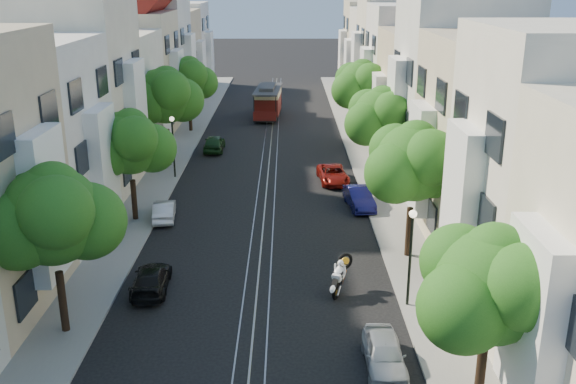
{
  "coord_description": "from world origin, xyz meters",
  "views": [
    {
      "loc": [
        1.3,
        -19.72,
        12.98
      ],
      "look_at": [
        1.37,
        12.49,
        2.2
      ],
      "focal_mm": 40.0,
      "sensor_mm": 36.0,
      "label": 1
    }
  ],
  "objects_px": {
    "tree_w_a": "(54,218)",
    "lamp_west": "(173,138)",
    "parked_car_w_far": "(214,143)",
    "tree_e_b": "(414,164)",
    "parked_car_e_near": "(384,354)",
    "tree_w_b": "(131,145)",
    "parked_car_e_far": "(333,174)",
    "tree_e_c": "(381,118)",
    "tree_e_d": "(362,86)",
    "cable_car": "(268,100)",
    "parked_car_e_mid": "(359,198)",
    "tree_e_a": "(492,290)",
    "parked_car_w_mid": "(164,210)",
    "tree_w_c": "(166,97)",
    "sportbike_rider": "(340,275)",
    "tree_w_d": "(189,80)",
    "parked_car_w_near": "(151,279)",
    "lamp_east": "(411,244)"
  },
  "relations": [
    {
      "from": "lamp_west",
      "to": "parked_car_w_far",
      "type": "xyz_separation_m",
      "value": [
        1.9,
        7.29,
        -2.2
      ]
    },
    {
      "from": "sportbike_rider",
      "to": "parked_car_e_mid",
      "type": "bearing_deg",
      "value": 102.66
    },
    {
      "from": "lamp_east",
      "to": "parked_car_w_far",
      "type": "bearing_deg",
      "value": 112.93
    },
    {
      "from": "lamp_west",
      "to": "sportbike_rider",
      "type": "height_order",
      "value": "lamp_west"
    },
    {
      "from": "tree_e_b",
      "to": "parked_car_e_far",
      "type": "bearing_deg",
      "value": 103.23
    },
    {
      "from": "tree_e_d",
      "to": "parked_car_w_near",
      "type": "relative_size",
      "value": 1.86
    },
    {
      "from": "tree_e_a",
      "to": "parked_car_w_mid",
      "type": "height_order",
      "value": "tree_e_a"
    },
    {
      "from": "tree_e_c",
      "to": "tree_w_a",
      "type": "relative_size",
      "value": 0.98
    },
    {
      "from": "lamp_east",
      "to": "tree_e_c",
      "type": "bearing_deg",
      "value": 86.56
    },
    {
      "from": "tree_e_b",
      "to": "parked_car_e_near",
      "type": "height_order",
      "value": "tree_e_b"
    },
    {
      "from": "tree_e_c",
      "to": "parked_car_e_mid",
      "type": "xyz_separation_m",
      "value": [
        -1.66,
        -3.83,
        -3.99
      ]
    },
    {
      "from": "parked_car_e_far",
      "to": "parked_car_w_near",
      "type": "bearing_deg",
      "value": -125.29
    },
    {
      "from": "tree_e_d",
      "to": "cable_car",
      "type": "distance_m",
      "value": 14.1
    },
    {
      "from": "tree_w_a",
      "to": "tree_w_c",
      "type": "bearing_deg",
      "value": 90.0
    },
    {
      "from": "tree_e_b",
      "to": "cable_car",
      "type": "bearing_deg",
      "value": 103.1
    },
    {
      "from": "cable_car",
      "to": "parked_car_w_far",
      "type": "xyz_separation_m",
      "value": [
        -3.9,
        -13.02,
        -1.04
      ]
    },
    {
      "from": "tree_w_d",
      "to": "parked_car_e_far",
      "type": "relative_size",
      "value": 1.66
    },
    {
      "from": "tree_w_a",
      "to": "lamp_west",
      "type": "bearing_deg",
      "value": 87.6
    },
    {
      "from": "parked_car_e_far",
      "to": "tree_e_c",
      "type": "bearing_deg",
      "value": -27.48
    },
    {
      "from": "tree_e_c",
      "to": "lamp_east",
      "type": "xyz_separation_m",
      "value": [
        -0.96,
        -15.98,
        -1.75
      ]
    },
    {
      "from": "tree_e_c",
      "to": "tree_e_d",
      "type": "distance_m",
      "value": 11.0
    },
    {
      "from": "tree_w_c",
      "to": "lamp_east",
      "type": "xyz_separation_m",
      "value": [
        13.44,
        -20.98,
        -2.22
      ]
    },
    {
      "from": "tree_w_c",
      "to": "parked_car_e_near",
      "type": "bearing_deg",
      "value": -65.0
    },
    {
      "from": "cable_car",
      "to": "parked_car_w_mid",
      "type": "xyz_separation_m",
      "value": [
        -5.1,
        -28.11,
        -1.15
      ]
    },
    {
      "from": "parked_car_w_far",
      "to": "parked_car_e_mid",
      "type": "bearing_deg",
      "value": 126.94
    },
    {
      "from": "tree_e_a",
      "to": "cable_car",
      "type": "height_order",
      "value": "tree_e_a"
    },
    {
      "from": "tree_e_d",
      "to": "tree_w_b",
      "type": "distance_m",
      "value": 22.28
    },
    {
      "from": "tree_e_a",
      "to": "parked_car_w_far",
      "type": "relative_size",
      "value": 1.66
    },
    {
      "from": "cable_car",
      "to": "parked_car_e_mid",
      "type": "bearing_deg",
      "value": -73.31
    },
    {
      "from": "tree_e_b",
      "to": "tree_e_d",
      "type": "bearing_deg",
      "value": 90.0
    },
    {
      "from": "sportbike_rider",
      "to": "cable_car",
      "type": "relative_size",
      "value": 0.23
    },
    {
      "from": "tree_e_a",
      "to": "parked_car_w_near",
      "type": "relative_size",
      "value": 1.7
    },
    {
      "from": "lamp_west",
      "to": "cable_car",
      "type": "distance_m",
      "value": 21.16
    },
    {
      "from": "tree_w_d",
      "to": "tree_w_c",
      "type": "bearing_deg",
      "value": -90.0
    },
    {
      "from": "tree_w_a",
      "to": "parked_car_w_mid",
      "type": "height_order",
      "value": "tree_w_a"
    },
    {
      "from": "tree_w_c",
      "to": "parked_car_e_near",
      "type": "relative_size",
      "value": 2.09
    },
    {
      "from": "tree_w_a",
      "to": "parked_car_w_mid",
      "type": "distance_m",
      "value": 13.02
    },
    {
      "from": "tree_w_a",
      "to": "lamp_east",
      "type": "xyz_separation_m",
      "value": [
        13.44,
        2.02,
        -1.89
      ]
    },
    {
      "from": "tree_e_c",
      "to": "parked_car_w_mid",
      "type": "distance_m",
      "value": 14.67
    },
    {
      "from": "sportbike_rider",
      "to": "cable_car",
      "type": "bearing_deg",
      "value": 119.41
    },
    {
      "from": "tree_e_d",
      "to": "tree_w_a",
      "type": "bearing_deg",
      "value": -116.41
    },
    {
      "from": "cable_car",
      "to": "parked_car_w_mid",
      "type": "height_order",
      "value": "cable_car"
    },
    {
      "from": "parked_car_e_mid",
      "to": "parked_car_w_far",
      "type": "height_order",
      "value": "parked_car_w_far"
    },
    {
      "from": "tree_e_b",
      "to": "parked_car_w_mid",
      "type": "relative_size",
      "value": 2.04
    },
    {
      "from": "tree_e_d",
      "to": "tree_e_c",
      "type": "bearing_deg",
      "value": -90.0
    },
    {
      "from": "tree_e_d",
      "to": "tree_w_d",
      "type": "xyz_separation_m",
      "value": [
        -14.4,
        5.0,
        -0.27
      ]
    },
    {
      "from": "tree_w_d",
      "to": "parked_car_w_near",
      "type": "distance_m",
      "value": 30.83
    },
    {
      "from": "tree_w_b",
      "to": "parked_car_e_near",
      "type": "bearing_deg",
      "value": -50.54
    },
    {
      "from": "tree_w_b",
      "to": "tree_w_d",
      "type": "xyz_separation_m",
      "value": [
        0.0,
        22.0,
        0.2
      ]
    },
    {
      "from": "tree_e_d",
      "to": "parked_car_e_mid",
      "type": "xyz_separation_m",
      "value": [
        -1.66,
        -14.83,
        -4.26
      ]
    }
  ]
}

